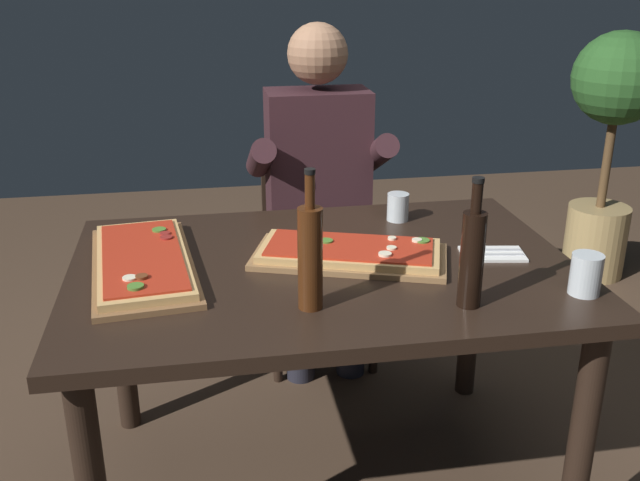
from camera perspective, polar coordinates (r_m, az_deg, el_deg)
ground_plane at (r=2.41m, az=0.21°, el=-18.21°), size 6.40×6.40×0.00m
dining_table at (r=2.06m, az=0.24°, el=-4.26°), size 1.40×0.96×0.74m
pizza_rectangular_front at (r=2.04m, az=2.38°, el=-1.00°), size 0.60×0.42×0.05m
pizza_rectangular_left at (r=2.04m, az=-13.82°, el=-1.64°), size 0.33×0.63×0.05m
wine_bottle_dark at (r=1.72m, az=-0.78°, el=-1.18°), size 0.06×0.06×0.35m
oil_bottle_amber at (r=1.77m, az=11.93°, el=-1.18°), size 0.06×0.06×0.33m
tumbler_near_camera at (r=1.95m, az=20.24°, el=-2.70°), size 0.08×0.08×0.11m
tumbler_far_side at (r=2.36m, az=6.17°, el=2.52°), size 0.07×0.07×0.09m
napkin_cutlery_set at (r=2.13m, az=13.47°, el=-1.04°), size 0.20×0.14×0.01m
diner_chair at (r=2.92m, az=-0.43°, el=0.27°), size 0.44×0.44×0.87m
seated_diner at (r=2.72m, az=-0.02°, el=4.41°), size 0.53×0.41×1.33m
potted_plant_corner at (r=3.82m, az=22.07°, el=8.28°), size 0.44×0.44×1.23m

